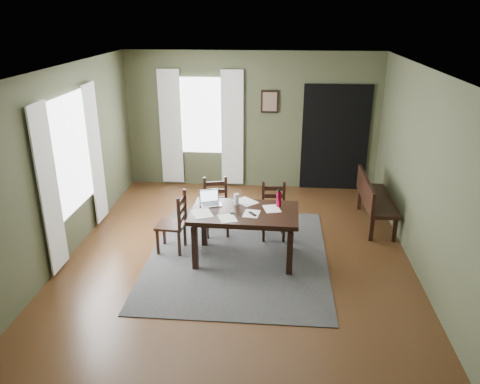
# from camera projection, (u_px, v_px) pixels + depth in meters

# --- Properties ---
(ground) EXTENTS (5.00, 6.00, 0.01)m
(ground) POSITION_uv_depth(u_px,v_px,m) (238.00, 256.00, 6.95)
(ground) COLOR #492C16
(room_shell) EXTENTS (5.02, 6.02, 2.71)m
(room_shell) POSITION_uv_depth(u_px,v_px,m) (238.00, 138.00, 6.29)
(room_shell) COLOR #454A30
(room_shell) RESTS_ON ground
(rug) EXTENTS (2.60, 3.20, 0.01)m
(rug) POSITION_uv_depth(u_px,v_px,m) (238.00, 255.00, 6.95)
(rug) COLOR #363636
(rug) RESTS_ON ground
(dining_table) EXTENTS (1.53, 0.94, 0.76)m
(dining_table) POSITION_uv_depth(u_px,v_px,m) (245.00, 217.00, 6.61)
(dining_table) COLOR black
(dining_table) RESTS_ON rug
(chair_end) EXTENTS (0.43, 0.43, 0.93)m
(chair_end) POSITION_uv_depth(u_px,v_px,m) (174.00, 223.00, 6.93)
(chair_end) COLOR black
(chair_end) RESTS_ON rug
(chair_back_left) EXTENTS (0.47, 0.47, 0.91)m
(chair_back_left) POSITION_uv_depth(u_px,v_px,m) (216.00, 207.00, 7.51)
(chair_back_left) COLOR black
(chair_back_left) RESTS_ON rug
(chair_back_right) EXTENTS (0.41, 0.41, 0.88)m
(chair_back_right) POSITION_uv_depth(u_px,v_px,m) (273.00, 212.00, 7.38)
(chair_back_right) COLOR black
(chair_back_right) RESTS_ON rug
(bench) EXTENTS (0.47, 1.46, 0.82)m
(bench) POSITION_uv_depth(u_px,v_px,m) (373.00, 197.00, 7.80)
(bench) COLOR black
(bench) RESTS_ON ground
(laptop) EXTENTS (0.36, 0.32, 0.20)m
(laptop) POSITION_uv_depth(u_px,v_px,m) (210.00, 201.00, 6.80)
(laptop) COLOR #B7B7BC
(laptop) RESTS_ON dining_table
(computer_mouse) EXTENTS (0.07, 0.11, 0.03)m
(computer_mouse) POSITION_uv_depth(u_px,v_px,m) (232.00, 212.00, 6.50)
(computer_mouse) COLOR #3F3F42
(computer_mouse) RESTS_ON dining_table
(tv_remote) EXTENTS (0.12, 0.15, 0.02)m
(tv_remote) POSITION_uv_depth(u_px,v_px,m) (252.00, 214.00, 6.47)
(tv_remote) COLOR black
(tv_remote) RESTS_ON dining_table
(drinking_glass) EXTENTS (0.10, 0.10, 0.16)m
(drinking_glass) POSITION_uv_depth(u_px,v_px,m) (236.00, 199.00, 6.77)
(drinking_glass) COLOR silver
(drinking_glass) RESTS_ON dining_table
(water_bottle) EXTENTS (0.08, 0.08, 0.25)m
(water_bottle) POSITION_uv_depth(u_px,v_px,m) (279.00, 199.00, 6.70)
(water_bottle) COLOR #A00C2F
(water_bottle) RESTS_ON dining_table
(paper_a) EXTENTS (0.37, 0.41, 0.00)m
(paper_a) POSITION_uv_depth(u_px,v_px,m) (202.00, 213.00, 6.50)
(paper_a) COLOR white
(paper_a) RESTS_ON dining_table
(paper_b) EXTENTS (0.25, 0.30, 0.00)m
(paper_b) POSITION_uv_depth(u_px,v_px,m) (251.00, 214.00, 6.49)
(paper_b) COLOR white
(paper_b) RESTS_ON dining_table
(paper_c) EXTENTS (0.40, 0.40, 0.00)m
(paper_c) POSITION_uv_depth(u_px,v_px,m) (246.00, 202.00, 6.90)
(paper_c) COLOR white
(paper_c) RESTS_ON dining_table
(paper_d) EXTENTS (0.28, 0.33, 0.00)m
(paper_d) POSITION_uv_depth(u_px,v_px,m) (272.00, 209.00, 6.65)
(paper_d) COLOR white
(paper_d) RESTS_ON dining_table
(paper_e) EXTENTS (0.31, 0.35, 0.00)m
(paper_e) POSITION_uv_depth(u_px,v_px,m) (227.00, 218.00, 6.35)
(paper_e) COLOR white
(paper_e) RESTS_ON dining_table
(window_left) EXTENTS (0.01, 1.30, 1.70)m
(window_left) POSITION_uv_depth(u_px,v_px,m) (71.00, 154.00, 6.80)
(window_left) COLOR white
(window_left) RESTS_ON ground
(window_back) EXTENTS (1.00, 0.01, 1.50)m
(window_back) POSITION_uv_depth(u_px,v_px,m) (201.00, 116.00, 9.25)
(window_back) COLOR white
(window_back) RESTS_ON ground
(curtain_left_near) EXTENTS (0.03, 0.48, 2.30)m
(curtain_left_near) POSITION_uv_depth(u_px,v_px,m) (49.00, 190.00, 6.13)
(curtain_left_near) COLOR silver
(curtain_left_near) RESTS_ON ground
(curtain_left_far) EXTENTS (0.03, 0.48, 2.30)m
(curtain_left_far) POSITION_uv_depth(u_px,v_px,m) (95.00, 154.00, 7.65)
(curtain_left_far) COLOR silver
(curtain_left_far) RESTS_ON ground
(curtain_back_left) EXTENTS (0.44, 0.03, 2.30)m
(curtain_back_left) POSITION_uv_depth(u_px,v_px,m) (171.00, 128.00, 9.37)
(curtain_back_left) COLOR silver
(curtain_back_left) RESTS_ON ground
(curtain_back_right) EXTENTS (0.44, 0.03, 2.30)m
(curtain_back_right) POSITION_uv_depth(u_px,v_px,m) (232.00, 129.00, 9.27)
(curtain_back_right) COLOR silver
(curtain_back_right) RESTS_ON ground
(framed_picture) EXTENTS (0.34, 0.03, 0.44)m
(framed_picture) POSITION_uv_depth(u_px,v_px,m) (270.00, 102.00, 9.04)
(framed_picture) COLOR black
(framed_picture) RESTS_ON ground
(doorway_back) EXTENTS (1.30, 0.03, 2.10)m
(doorway_back) POSITION_uv_depth(u_px,v_px,m) (335.00, 138.00, 9.19)
(doorway_back) COLOR black
(doorway_back) RESTS_ON ground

